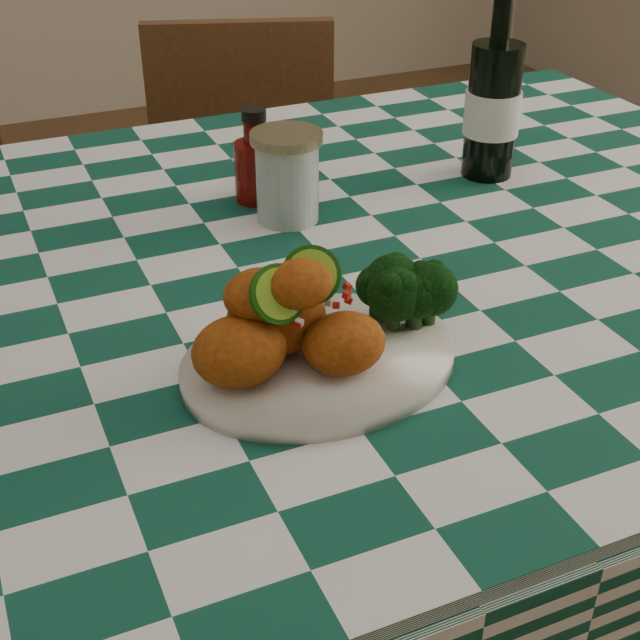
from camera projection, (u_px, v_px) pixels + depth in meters
name	position (u px, v px, depth m)	size (l,w,h in m)	color
dining_table	(251.00, 517.00, 1.23)	(1.66, 1.06, 0.79)	#104736
plate	(320.00, 361.00, 0.85)	(0.27, 0.21, 0.02)	silver
fried_chicken_pile	(296.00, 311.00, 0.81)	(0.16, 0.12, 0.10)	#B04D11
broccoli_side	(408.00, 296.00, 0.87)	(0.09, 0.09, 0.07)	black
ketchup_bottle	(255.00, 156.00, 1.16)	(0.06, 0.06, 0.12)	#5F0A04
mason_jar	(287.00, 177.00, 1.11)	(0.09, 0.09, 0.12)	#B2BCBA
beer_bottle	(495.00, 86.00, 1.20)	(0.08, 0.08, 0.25)	black
wooden_chair_right	(248.00, 250.00, 1.85)	(0.39, 0.41, 0.85)	#472814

